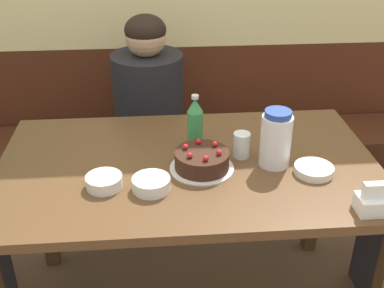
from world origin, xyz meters
TOP-DOWN VIEW (x-y plane):
  - bench_seat at (0.00, 0.83)m, footprint 2.64×0.38m
  - dining_table at (0.00, 0.00)m, footprint 1.40×0.83m
  - birthday_cake at (0.05, -0.05)m, footprint 0.23×0.23m
  - water_pitcher at (0.31, -0.04)m, footprint 0.11×0.11m
  - soju_bottle at (0.04, 0.14)m, footprint 0.06×0.06m
  - napkin_holder at (0.55, -0.34)m, footprint 0.11×0.08m
  - bowl_soup_white at (-0.14, -0.16)m, footprint 0.13×0.13m
  - bowl_rice_small at (0.44, -0.11)m, footprint 0.14×0.14m
  - bowl_side_dish at (-0.29, -0.14)m, footprint 0.12×0.12m
  - glass_water_tall at (0.20, 0.03)m, footprint 0.06×0.06m
  - person_dark_striped at (-0.14, 0.67)m, footprint 0.34×0.34m

SIDE VIEW (x-z plane):
  - bench_seat at x=0.00m, z-range 0.00..0.44m
  - person_dark_striped at x=-0.14m, z-range -0.02..1.12m
  - dining_table at x=0.00m, z-range 0.28..1.04m
  - bowl_rice_small at x=0.44m, z-range 0.76..0.79m
  - bowl_side_dish at x=-0.29m, z-range 0.76..0.80m
  - bowl_soup_white at x=-0.14m, z-range 0.76..0.80m
  - birthday_cake at x=0.05m, z-range 0.75..0.84m
  - napkin_holder at x=0.55m, z-range 0.75..0.85m
  - glass_water_tall at x=0.20m, z-range 0.76..0.86m
  - soju_bottle at x=0.04m, z-range 0.75..0.96m
  - water_pitcher at x=0.31m, z-range 0.76..0.97m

